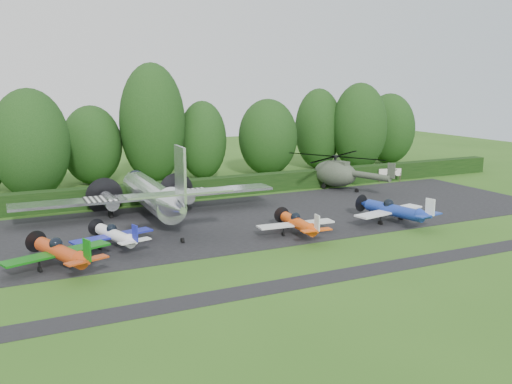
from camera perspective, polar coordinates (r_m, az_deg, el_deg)
name	(u,v)px	position (r m, az deg, el deg)	size (l,w,h in m)	color
ground	(241,258)	(40.15, -1.47, -6.65)	(160.00, 160.00, 0.00)	#2E5919
apron	(193,226)	(49.07, -6.31, -3.38)	(70.00, 18.00, 0.01)	black
taxiway_verge	(282,286)	(35.07, 2.64, -9.34)	(70.00, 2.00, 0.00)	black
hedgerow	(157,202)	(59.29, -9.89, -0.95)	(90.00, 1.60, 2.00)	black
transport_plane	(153,195)	(51.82, -10.28, -0.28)	(24.09, 18.47, 7.72)	silver
light_plane_red	(61,252)	(39.75, -18.95, -5.70)	(7.27, 7.64, 2.79)	#BA3A11
light_plane_white	(115,235)	(43.48, -13.91, -4.20)	(6.28, 6.60, 2.41)	white
light_plane_orange	(298,223)	(45.59, 4.25, -3.14)	(6.44, 6.78, 2.48)	#EC4E0D
light_plane_blue	(394,210)	(50.73, 13.62, -1.77)	(7.44, 7.82, 2.86)	#193498
helicopter	(335,171)	(65.45, 7.94, 2.09)	(11.93, 13.96, 3.84)	#3C4535
sign_board	(390,173)	(71.28, 13.25, 1.86)	(2.91, 0.11, 1.64)	#3F3326
tree_2	(30,144)	(63.39, -21.63, 4.46)	(7.99, 7.99, 11.49)	black
tree_3	(203,140)	(71.66, -5.36, 5.18)	(5.99, 5.99, 9.74)	black
tree_4	(359,127)	(79.42, 10.31, 6.42)	(7.50, 7.50, 11.90)	black
tree_5	(92,145)	(70.20, -16.11, 4.52)	(7.04, 7.04, 9.36)	black
tree_7	(389,129)	(86.73, 13.17, 6.18)	(7.49, 7.49, 10.33)	black
tree_8	(152,123)	(69.64, -10.32, 6.76)	(7.81, 7.81, 14.30)	black
tree_9	(318,129)	(80.32, 6.26, 6.30)	(6.51, 6.51, 11.11)	black
tree_10	(268,137)	(74.15, 1.19, 5.49)	(7.64, 7.64, 9.88)	black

